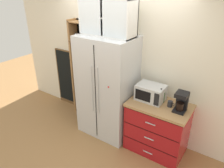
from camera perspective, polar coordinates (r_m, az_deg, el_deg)
ground_plane at (r=4.29m, az=-1.20°, el=-12.06°), size 10.78×10.78×0.00m
wall_back_cream at (r=3.96m, az=1.99°, el=5.76°), size 5.07×0.10×2.55m
refrigerator at (r=3.80m, az=-1.25°, el=-0.89°), size 0.95×0.70×1.85m
pantry_shelf_column at (r=4.39m, az=-7.25°, el=4.27°), size 0.52×0.27×2.00m
counter_cabinet at (r=3.68m, az=12.04°, el=-11.25°), size 0.97×0.64×0.89m
microwave at (r=3.47m, az=10.33°, el=-2.28°), size 0.44×0.33×0.26m
coffee_maker at (r=3.29m, az=18.13°, el=-4.44°), size 0.17×0.20×0.31m
mug_charcoal at (r=3.40m, az=15.32°, el=-5.15°), size 0.11×0.08×0.09m
bottle_green at (r=3.46m, az=13.46°, el=-3.09°), size 0.07×0.07×0.26m
bottle_clear at (r=3.37m, az=12.85°, el=-3.59°), size 0.06×0.06×0.28m
upper_cabinet at (r=3.47m, az=-0.98°, el=17.52°), size 0.91×0.32×0.57m
chalkboard_menu at (r=4.93m, az=-11.84°, el=1.61°), size 0.60×0.04×1.30m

